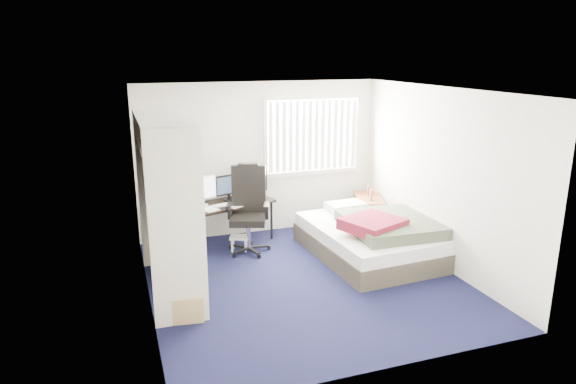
# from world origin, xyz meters

# --- Properties ---
(ground) EXTENTS (4.20, 4.20, 0.00)m
(ground) POSITION_xyz_m (0.00, 0.00, 0.00)
(ground) COLOR black
(ground) RESTS_ON ground
(room_shell) EXTENTS (4.20, 4.20, 4.20)m
(room_shell) POSITION_xyz_m (0.00, 0.00, 1.51)
(room_shell) COLOR silver
(room_shell) RESTS_ON ground
(window_assembly) EXTENTS (1.72, 0.09, 1.32)m
(window_assembly) POSITION_xyz_m (0.90, 2.04, 1.60)
(window_assembly) COLOR white
(window_assembly) RESTS_ON ground
(closet) EXTENTS (0.64, 1.84, 2.22)m
(closet) POSITION_xyz_m (-1.67, 0.27, 1.35)
(closet) COLOR beige
(closet) RESTS_ON ground
(desk) EXTENTS (1.47, 1.01, 1.12)m
(desk) POSITION_xyz_m (-0.61, 1.76, 0.71)
(desk) COLOR black
(desk) RESTS_ON ground
(office_chair) EXTENTS (0.79, 0.79, 1.33)m
(office_chair) POSITION_xyz_m (-0.42, 1.33, 0.51)
(office_chair) COLOR black
(office_chair) RESTS_ON ground
(footstool) EXTENTS (0.34, 0.31, 0.23)m
(footstool) POSITION_xyz_m (-0.57, 1.35, 0.18)
(footstool) COLOR white
(footstool) RESTS_ON ground
(nightstand) EXTENTS (0.67, 0.93, 0.76)m
(nightstand) POSITION_xyz_m (1.75, 1.57, 0.51)
(nightstand) COLOR brown
(nightstand) RESTS_ON ground
(bed) EXTENTS (1.73, 2.23, 0.70)m
(bed) POSITION_xyz_m (1.27, 0.50, 0.29)
(bed) COLOR #3F392D
(bed) RESTS_ON ground
(pine_box) EXTENTS (0.44, 0.35, 0.30)m
(pine_box) POSITION_xyz_m (-1.65, -0.49, 0.15)
(pine_box) COLOR tan
(pine_box) RESTS_ON ground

